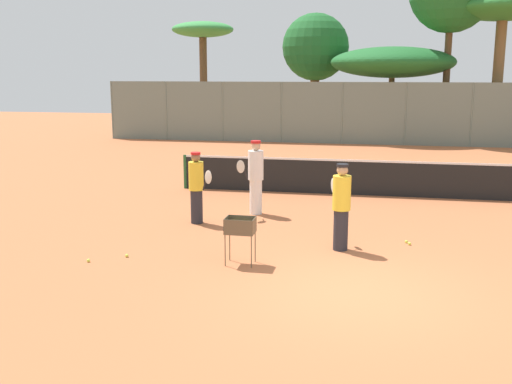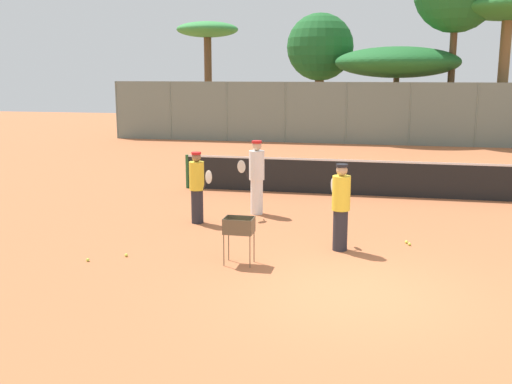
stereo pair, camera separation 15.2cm
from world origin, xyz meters
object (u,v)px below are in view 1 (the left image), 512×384
(player_red_cap, at_px, (256,176))
(player_yellow_shirt, at_px, (341,206))
(ball_cart, at_px, (240,229))
(parked_car, at_px, (398,127))
(tennis_net, at_px, (368,177))
(player_white_outfit, at_px, (196,187))

(player_red_cap, bearing_deg, player_yellow_shirt, 70.74)
(player_red_cap, distance_m, player_yellow_shirt, 3.65)
(player_yellow_shirt, distance_m, ball_cart, 2.28)
(player_yellow_shirt, distance_m, parked_car, 21.85)
(tennis_net, distance_m, parked_car, 16.08)
(tennis_net, xyz_separation_m, player_red_cap, (-2.80, -2.97, 0.43))
(tennis_net, xyz_separation_m, player_yellow_shirt, (-0.44, -5.76, 0.38))
(player_red_cap, relative_size, ball_cart, 2.08)
(tennis_net, distance_m, player_red_cap, 4.11)
(player_white_outfit, height_order, parked_car, player_white_outfit)
(tennis_net, xyz_separation_m, parked_car, (1.32, 16.02, 0.10))
(tennis_net, bearing_deg, player_white_outfit, -133.63)
(player_yellow_shirt, height_order, ball_cart, player_yellow_shirt)
(player_white_outfit, xyz_separation_m, player_red_cap, (1.21, 1.24, 0.08))
(tennis_net, distance_m, player_white_outfit, 5.83)
(parked_car, bearing_deg, ball_cart, -98.83)
(player_red_cap, distance_m, ball_cart, 4.18)
(player_white_outfit, xyz_separation_m, player_yellow_shirt, (3.58, -1.55, 0.03))
(parked_car, bearing_deg, player_red_cap, -102.26)
(player_yellow_shirt, bearing_deg, ball_cart, 103.47)
(player_white_outfit, bearing_deg, ball_cart, -17.78)
(tennis_net, relative_size, parked_car, 2.73)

